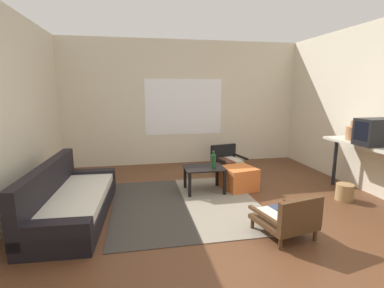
% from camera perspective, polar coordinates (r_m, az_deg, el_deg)
% --- Properties ---
extents(ground_plane, '(7.80, 7.80, 0.00)m').
position_cam_1_polar(ground_plane, '(3.87, 6.10, -14.59)').
color(ground_plane, '#56331E').
extents(far_wall_with_window, '(5.60, 0.13, 2.70)m').
position_cam_1_polar(far_wall_with_window, '(6.48, -1.71, 8.10)').
color(far_wall_with_window, beige).
rests_on(far_wall_with_window, ground).
extents(area_rug, '(2.10, 2.26, 0.01)m').
position_cam_1_polar(area_rug, '(4.30, -1.25, -11.77)').
color(area_rug, '#38332D').
rests_on(area_rug, ground).
extents(couch, '(0.90, 2.09, 0.72)m').
position_cam_1_polar(couch, '(4.15, -23.02, -10.36)').
color(couch, black).
rests_on(couch, ground).
extents(coffee_table, '(0.64, 0.51, 0.41)m').
position_cam_1_polar(coffee_table, '(4.70, 2.42, -5.55)').
color(coffee_table, black).
rests_on(coffee_table, ground).
extents(armchair_by_window, '(0.68, 0.66, 0.50)m').
position_cam_1_polar(armchair_by_window, '(6.03, 7.00, -2.94)').
color(armchair_by_window, black).
rests_on(armchair_by_window, ground).
extents(armchair_striped_foreground, '(0.67, 0.69, 0.52)m').
position_cam_1_polar(armchair_striped_foreground, '(3.50, 18.43, -13.72)').
color(armchair_striped_foreground, '#472D19').
rests_on(armchair_striped_foreground, ground).
extents(ottoman_orange, '(0.59, 0.59, 0.37)m').
position_cam_1_polar(ottoman_orange, '(4.92, 9.27, -6.70)').
color(ottoman_orange, '#D1662D').
rests_on(ottoman_orange, ground).
extents(console_shelf, '(0.47, 1.66, 0.86)m').
position_cam_1_polar(console_shelf, '(4.95, 32.16, -1.13)').
color(console_shelf, beige).
rests_on(console_shelf, ground).
extents(crt_television, '(0.55, 0.34, 0.38)m').
position_cam_1_polar(crt_television, '(4.87, 32.85, 2.00)').
color(crt_television, black).
rests_on(crt_television, console_shelf).
extents(clay_vase, '(0.22, 0.22, 0.31)m').
position_cam_1_polar(clay_vase, '(5.22, 29.28, 1.99)').
color(clay_vase, '#A87047').
rests_on(clay_vase, console_shelf).
extents(glass_bottle, '(0.08, 0.08, 0.27)m').
position_cam_1_polar(glass_bottle, '(4.62, 4.26, -3.36)').
color(glass_bottle, '#194723').
rests_on(glass_bottle, coffee_table).
extents(wicker_basket, '(0.25, 0.25, 0.25)m').
position_cam_1_polar(wicker_basket, '(4.98, 27.98, -8.40)').
color(wicker_basket, '#9E7A4C').
rests_on(wicker_basket, ground).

